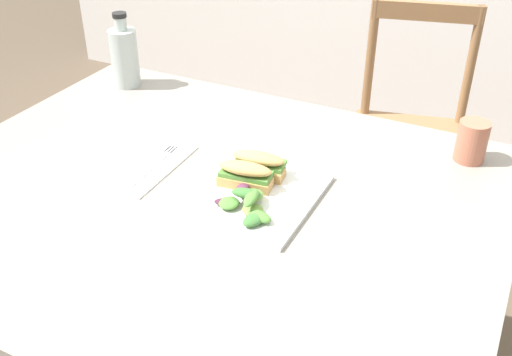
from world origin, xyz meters
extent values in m
cube|color=gray|center=(0.09, -0.09, 0.72)|extent=(1.24, 1.01, 0.03)
cube|color=#8E6642|center=(-0.45, 0.34, 0.35)|extent=(0.07, 0.07, 0.71)
cube|color=#8E6642|center=(0.64, 0.34, 0.35)|extent=(0.07, 0.07, 0.71)
cylinder|color=#8E6642|center=(0.21, 0.67, 0.21)|extent=(0.03, 0.03, 0.43)
cylinder|color=#8E6642|center=(0.54, 0.75, 0.21)|extent=(0.03, 0.03, 0.43)
cylinder|color=#8E6642|center=(0.13, 1.00, 0.21)|extent=(0.03, 0.03, 0.43)
cylinder|color=#8E6642|center=(0.46, 1.08, 0.21)|extent=(0.03, 0.03, 0.43)
cube|color=#8E6642|center=(0.33, 0.87, 0.44)|extent=(0.48, 0.48, 0.02)
cylinder|color=#8E6642|center=(0.12, 1.01, 0.66)|extent=(0.03, 0.03, 0.42)
cylinder|color=#8E6642|center=(0.45, 1.09, 0.66)|extent=(0.03, 0.03, 0.42)
cube|color=#8E6642|center=(0.29, 1.05, 0.84)|extent=(0.36, 0.11, 0.06)
cube|color=white|center=(0.19, -0.06, 0.74)|extent=(0.28, 0.28, 0.01)
cube|color=tan|center=(0.17, -0.05, 0.76)|extent=(0.12, 0.06, 0.02)
cube|color=#518438|center=(0.17, -0.04, 0.78)|extent=(0.11, 0.06, 0.01)
ellipsoid|color=tan|center=(0.17, -0.05, 0.79)|extent=(0.12, 0.06, 0.02)
cube|color=tan|center=(0.18, 0.00, 0.76)|extent=(0.12, 0.06, 0.02)
cube|color=#518438|center=(0.18, 0.01, 0.78)|extent=(0.11, 0.06, 0.01)
ellipsoid|color=tan|center=(0.18, 0.00, 0.79)|extent=(0.12, 0.06, 0.02)
ellipsoid|color=#84A84C|center=(0.23, -0.13, 0.75)|extent=(0.06, 0.06, 0.01)
ellipsoid|color=#602D47|center=(0.19, -0.08, 0.77)|extent=(0.04, 0.05, 0.02)
ellipsoid|color=#3D7033|center=(0.21, -0.11, 0.78)|extent=(0.06, 0.04, 0.02)
ellipsoid|color=#518438|center=(0.22, -0.12, 0.78)|extent=(0.03, 0.07, 0.01)
ellipsoid|color=#3D7033|center=(0.25, -0.16, 0.76)|extent=(0.05, 0.06, 0.02)
ellipsoid|color=#518438|center=(0.18, -0.13, 0.76)|extent=(0.05, 0.06, 0.01)
ellipsoid|color=#518438|center=(0.26, -0.15, 0.76)|extent=(0.06, 0.04, 0.02)
ellipsoid|color=#4C2338|center=(0.18, -0.13, 0.76)|extent=(0.06, 0.04, 0.01)
ellipsoid|color=#6B9E47|center=(0.22, -0.09, 0.77)|extent=(0.05, 0.05, 0.02)
cube|color=white|center=(-0.05, -0.06, 0.74)|extent=(0.10, 0.24, 0.00)
cube|color=silver|center=(-0.05, -0.08, 0.75)|extent=(0.02, 0.14, 0.00)
cube|color=silver|center=(-0.05, 0.01, 0.75)|extent=(0.03, 0.05, 0.00)
cube|color=#38383D|center=(-0.05, 0.02, 0.75)|extent=(0.00, 0.03, 0.00)
cube|color=#38383D|center=(-0.06, 0.02, 0.75)|extent=(0.00, 0.03, 0.00)
cube|color=#38383D|center=(-0.06, 0.02, 0.75)|extent=(0.00, 0.03, 0.00)
cylinder|color=black|center=(-0.38, 0.29, 0.80)|extent=(0.07, 0.07, 0.11)
cylinder|color=#B2BCB7|center=(-0.38, 0.29, 0.82)|extent=(0.08, 0.08, 0.16)
cylinder|color=#B2BCB7|center=(-0.38, 0.29, 0.92)|extent=(0.04, 0.04, 0.04)
cylinder|color=black|center=(-0.38, 0.29, 0.94)|extent=(0.04, 0.04, 0.01)
cylinder|color=#B2664C|center=(0.57, 0.29, 0.79)|extent=(0.07, 0.07, 0.09)
camera|label=1|loc=(0.67, -0.98, 1.43)|focal=42.09mm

